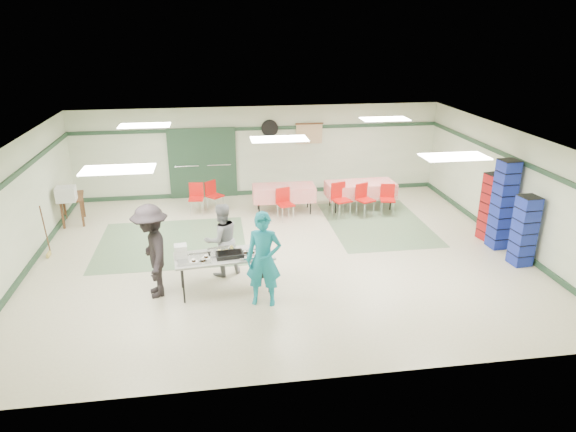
{
  "coord_description": "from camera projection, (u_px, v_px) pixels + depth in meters",
  "views": [
    {
      "loc": [
        -1.4,
        -10.67,
        4.99
      ],
      "look_at": [
        0.15,
        -0.3,
        1.03
      ],
      "focal_mm": 32.0,
      "sensor_mm": 36.0,
      "label": 1
    }
  ],
  "objects": [
    {
      "name": "floor",
      "position": [
        280.0,
        254.0,
        11.83
      ],
      "size": [
        11.0,
        11.0,
        0.0
      ],
      "primitive_type": "plane",
      "color": "beige",
      "rests_on": "ground"
    },
    {
      "name": "ceiling",
      "position": [
        279.0,
        138.0,
        10.88
      ],
      "size": [
        11.0,
        11.0,
        0.0
      ],
      "primitive_type": "plane",
      "rotation": [
        3.14,
        0.0,
        0.0
      ],
      "color": "white",
      "rests_on": "wall_back"
    },
    {
      "name": "wall_back",
      "position": [
        260.0,
        151.0,
        15.52
      ],
      "size": [
        11.0,
        0.0,
        11.0
      ],
      "primitive_type": "plane",
      "rotation": [
        1.57,
        0.0,
        0.0
      ],
      "color": "beige",
      "rests_on": "floor"
    },
    {
      "name": "wall_front",
      "position": [
        322.0,
        300.0,
        7.19
      ],
      "size": [
        11.0,
        0.0,
        11.0
      ],
      "primitive_type": "plane",
      "rotation": [
        -1.57,
        0.0,
        0.0
      ],
      "color": "beige",
      "rests_on": "floor"
    },
    {
      "name": "wall_left",
      "position": [
        16.0,
        211.0,
        10.6
      ],
      "size": [
        0.0,
        9.0,
        9.0
      ],
      "primitive_type": "plane",
      "rotation": [
        1.57,
        0.0,
        1.57
      ],
      "color": "beige",
      "rests_on": "floor"
    },
    {
      "name": "wall_right",
      "position": [
        510.0,
        187.0,
        12.11
      ],
      "size": [
        0.0,
        9.0,
        9.0
      ],
      "primitive_type": "plane",
      "rotation": [
        1.57,
        0.0,
        -1.57
      ],
      "color": "beige",
      "rests_on": "floor"
    },
    {
      "name": "trim_back",
      "position": [
        260.0,
        128.0,
        15.25
      ],
      "size": [
        11.0,
        0.06,
        0.1
      ],
      "primitive_type": "cube",
      "color": "#213D29",
      "rests_on": "wall_back"
    },
    {
      "name": "baseboard_back",
      "position": [
        261.0,
        192.0,
        15.95
      ],
      "size": [
        11.0,
        0.06,
        0.12
      ],
      "primitive_type": "cube",
      "color": "#213D29",
      "rests_on": "floor"
    },
    {
      "name": "trim_left",
      "position": [
        11.0,
        178.0,
        10.36
      ],
      "size": [
        0.06,
        9.0,
        0.1
      ],
      "primitive_type": "cube",
      "rotation": [
        0.0,
        0.0,
        1.57
      ],
      "color": "#213D29",
      "rests_on": "wall_back"
    },
    {
      "name": "baseboard_left",
      "position": [
        29.0,
        267.0,
        11.06
      ],
      "size": [
        0.06,
        9.0,
        0.12
      ],
      "primitive_type": "cube",
      "rotation": [
        0.0,
        0.0,
        1.57
      ],
      "color": "#213D29",
      "rests_on": "floor"
    },
    {
      "name": "trim_right",
      "position": [
        513.0,
        158.0,
        11.86
      ],
      "size": [
        0.06,
        9.0,
        0.1
      ],
      "primitive_type": "cube",
      "rotation": [
        0.0,
        0.0,
        1.57
      ],
      "color": "#213D29",
      "rests_on": "wall_back"
    },
    {
      "name": "baseboard_right",
      "position": [
        501.0,
        238.0,
        12.57
      ],
      "size": [
        0.06,
        9.0,
        0.12
      ],
      "primitive_type": "cube",
      "rotation": [
        0.0,
        0.0,
        1.57
      ],
      "color": "#213D29",
      "rests_on": "floor"
    },
    {
      "name": "green_patch_a",
      "position": [
        172.0,
        243.0,
        12.41
      ],
      "size": [
        3.5,
        3.0,
        0.01
      ],
      "primitive_type": "cube",
      "color": "gray",
      "rests_on": "floor"
    },
    {
      "name": "green_patch_b",
      "position": [
        377.0,
        223.0,
        13.61
      ],
      "size": [
        2.5,
        3.5,
        0.01
      ],
      "primitive_type": "cube",
      "color": "gray",
      "rests_on": "floor"
    },
    {
      "name": "double_door_left",
      "position": [
        187.0,
        164.0,
        15.27
      ],
      "size": [
        0.9,
        0.06,
        2.1
      ],
      "primitive_type": "cube",
      "color": "#979A97",
      "rests_on": "floor"
    },
    {
      "name": "double_door_right",
      "position": [
        219.0,
        163.0,
        15.4
      ],
      "size": [
        0.9,
        0.06,
        2.1
      ],
      "primitive_type": "cube",
      "color": "#979A97",
      "rests_on": "floor"
    },
    {
      "name": "door_frame",
      "position": [
        203.0,
        164.0,
        15.31
      ],
      "size": [
        2.0,
        0.03,
        2.15
      ],
      "primitive_type": "cube",
      "color": "#213D29",
      "rests_on": "floor"
    },
    {
      "name": "wall_fan",
      "position": [
        270.0,
        128.0,
        15.26
      ],
      "size": [
        0.5,
        0.1,
        0.5
      ],
      "primitive_type": "cylinder",
      "rotation": [
        1.57,
        0.0,
        0.0
      ],
      "color": "black",
      "rests_on": "wall_back"
    },
    {
      "name": "scroll_banner",
      "position": [
        309.0,
        134.0,
        15.5
      ],
      "size": [
        0.8,
        0.02,
        0.6
      ],
      "primitive_type": "cube",
      "color": "tan",
      "rests_on": "wall_back"
    },
    {
      "name": "serving_table",
      "position": [
        224.0,
        257.0,
        9.98
      ],
      "size": [
        1.98,
        0.97,
        0.76
      ],
      "rotation": [
        0.0,
        0.0,
        0.11
      ],
      "color": "#A7A8A3",
      "rests_on": "floor"
    },
    {
      "name": "sheet_tray_right",
      "position": [
        253.0,
        255.0,
        9.95
      ],
      "size": [
        0.58,
        0.47,
        0.02
      ],
      "primitive_type": "cube",
      "rotation": [
        0.0,
        0.0,
        0.11
      ],
      "color": "silver",
      "rests_on": "serving_table"
    },
    {
      "name": "sheet_tray_mid",
      "position": [
        222.0,
        252.0,
        10.07
      ],
      "size": [
        0.6,
        0.48,
        0.02
      ],
      "primitive_type": "cube",
      "rotation": [
        0.0,
        0.0,
        0.11
      ],
      "color": "silver",
      "rests_on": "serving_table"
    },
    {
      "name": "sheet_tray_left",
      "position": [
        194.0,
        259.0,
        9.76
      ],
      "size": [
        0.69,
        0.55,
        0.02
      ],
      "primitive_type": "cube",
      "rotation": [
        0.0,
        0.0,
        0.11
      ],
      "color": "silver",
      "rests_on": "serving_table"
    },
    {
      "name": "baking_pan",
      "position": [
        230.0,
        255.0,
        9.9
      ],
      "size": [
        0.56,
        0.38,
        0.08
      ],
      "primitive_type": "cube",
      "rotation": [
        0.0,
        0.0,
        0.11
      ],
      "color": "black",
      "rests_on": "serving_table"
    },
    {
      "name": "foam_box_stack",
      "position": [
        181.0,
        251.0,
        9.8
      ],
      "size": [
        0.26,
        0.24,
        0.27
      ],
      "primitive_type": "cube",
      "rotation": [
        0.0,
        0.0,
        0.11
      ],
      "color": "white",
      "rests_on": "serving_table"
    },
    {
      "name": "volunteer_teal",
      "position": [
        264.0,
        259.0,
        9.44
      ],
      "size": [
        0.75,
        0.58,
        1.82
      ],
      "primitive_type": "imported",
      "rotation": [
        0.0,
        0.0,
        -0.24
      ],
      "color": "teal",
      "rests_on": "floor"
    },
    {
      "name": "volunteer_grey",
      "position": [
        222.0,
        240.0,
        10.62
      ],
      "size": [
        0.93,
        0.83,
        1.57
      ],
      "primitive_type": "imported",
      "rotation": [
        0.0,
        0.0,
        3.52
      ],
      "color": "gray",
      "rests_on": "floor"
    },
    {
      "name": "volunteer_dark",
      "position": [
        152.0,
        251.0,
        9.74
      ],
      "size": [
        0.92,
        1.31,
        1.85
      ],
      "primitive_type": "imported",
      "rotation": [
        0.0,
        0.0,
        -1.37
      ],
      "color": "black",
      "rests_on": "floor"
    },
    {
      "name": "dining_table_a",
      "position": [
        360.0,
        189.0,
        14.57
      ],
      "size": [
        1.94,
        0.9,
        0.77
      ],
      "rotation": [
        0.0,
        0.0,
        0.03
      ],
      "color": "red",
      "rests_on": "floor"
    },
    {
      "name": "dining_table_b",
      "position": [
        284.0,
        192.0,
        14.27
      ],
      "size": [
        1.74,
        0.83,
        0.77
      ],
      "rotation": [
        0.0,
        0.0,
        -0.04
      ],
      "color": "red",
      "rests_on": "floor"
    },
    {
      "name": "chair_a",
      "position": [
        364.0,
        196.0,
        14.04
      ],
      "size": [
        0.54,
        0.54,
        0.89
      ],
      "rotation": [
        0.0,
        0.0,
        0.41
      ],
      "color": "red",
      "rests_on": "floor"
    },
    {
      "name": "chair_b",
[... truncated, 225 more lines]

